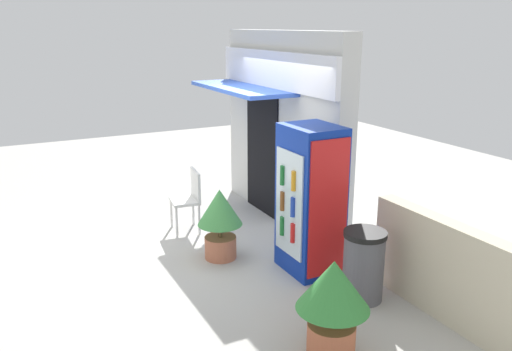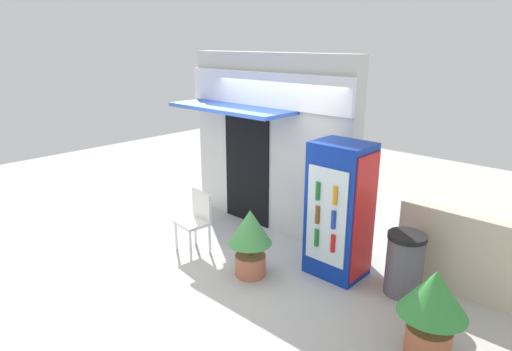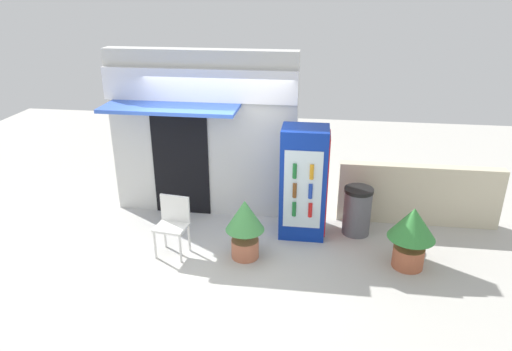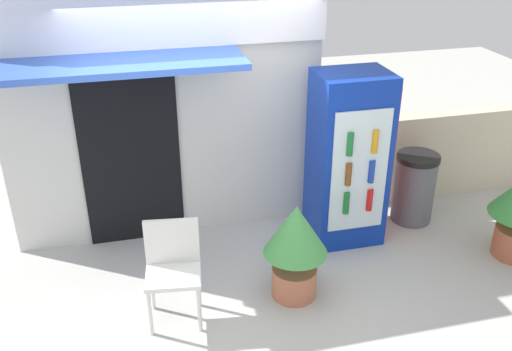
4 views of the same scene
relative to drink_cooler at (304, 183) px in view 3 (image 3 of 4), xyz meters
name	(u,v)px [view 3 (image 3 of 4)]	position (x,y,z in m)	size (l,w,h in m)	color
ground	(206,252)	(-1.48, -0.81, -0.93)	(16.00, 16.00, 0.00)	beige
storefront_building	(202,132)	(-1.83, 0.62, 0.59)	(3.28, 1.07, 2.92)	silver
drink_cooler	(304,183)	(0.00, 0.00, 0.00)	(0.76, 0.66, 1.86)	#0C2D9E
plastic_chair	(173,221)	(-1.95, -0.86, -0.38)	(0.52, 0.45, 0.93)	silver
potted_plant_near_shop	(245,223)	(-0.84, -0.85, -0.35)	(0.59, 0.59, 0.96)	#BC6B4C
potted_plant_curbside	(412,231)	(1.61, -0.79, -0.33)	(0.69, 0.69, 0.96)	#AD5B3D
trash_bin	(357,211)	(0.90, 0.14, -0.52)	(0.48, 0.48, 0.82)	#595960
stone_boundary_wall	(418,195)	(1.96, 0.66, -0.39)	(2.73, 0.21, 1.07)	beige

